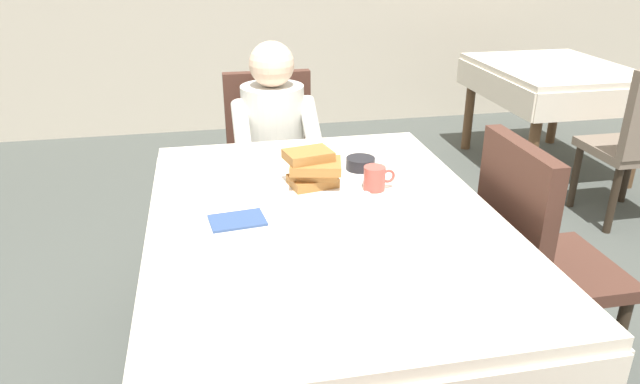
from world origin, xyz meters
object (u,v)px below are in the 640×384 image
at_px(cup_coffee, 375,178).
at_px(syrup_pitcher, 237,166).
at_px(bowl_butter, 360,163).
at_px(spoon_near_edge, 320,229).
at_px(chair_right_side, 534,248).
at_px(plate_breakfast, 312,187).
at_px(fork_left_of_plate, 258,195).
at_px(breakfast_stack, 313,168).
at_px(background_table_far, 553,82).
at_px(dining_table_main, 324,238).
at_px(chair_diner, 272,153).
at_px(diner_person, 274,137).
at_px(knife_right_of_plate, 365,186).

xyz_separation_m(cup_coffee, syrup_pitcher, (-0.46, 0.23, -0.01)).
distance_m(bowl_butter, spoon_near_edge, 0.53).
xyz_separation_m(chair_right_side, spoon_near_edge, (-0.80, -0.11, 0.21)).
relative_size(bowl_butter, syrup_pitcher, 1.38).
relative_size(plate_breakfast, fork_left_of_plate, 1.56).
distance_m(breakfast_stack, spoon_near_edge, 0.32).
distance_m(breakfast_stack, bowl_butter, 0.27).
distance_m(breakfast_stack, background_table_far, 2.69).
bearing_deg(spoon_near_edge, fork_left_of_plate, 118.58).
xyz_separation_m(dining_table_main, chair_right_side, (0.77, 0.00, -0.12)).
distance_m(dining_table_main, syrup_pitcher, 0.47).
distance_m(chair_diner, diner_person, 0.21).
relative_size(knife_right_of_plate, background_table_far, 0.18).
bearing_deg(bowl_butter, dining_table_main, -121.05).
distance_m(chair_diner, chair_right_side, 1.42).
distance_m(diner_person, bowl_butter, 0.71).
height_order(dining_table_main, fork_left_of_plate, fork_left_of_plate).
height_order(breakfast_stack, spoon_near_edge, breakfast_stack).
height_order(diner_person, cup_coffee, diner_person).
xyz_separation_m(breakfast_stack, knife_right_of_plate, (0.18, -0.02, -0.08)).
xyz_separation_m(plate_breakfast, syrup_pitcher, (-0.25, 0.18, 0.03)).
bearing_deg(plate_breakfast, chair_right_side, -14.76).
relative_size(plate_breakfast, breakfast_stack, 1.34).
height_order(cup_coffee, bowl_butter, cup_coffee).
relative_size(breakfast_stack, spoon_near_edge, 1.40).
bearing_deg(background_table_far, diner_person, -155.15).
height_order(diner_person, knife_right_of_plate, diner_person).
bearing_deg(syrup_pitcher, plate_breakfast, -36.15).
bearing_deg(breakfast_stack, knife_right_of_plate, -5.35).
bearing_deg(plate_breakfast, syrup_pitcher, 143.85).
bearing_deg(breakfast_stack, cup_coffee, -11.93).
height_order(syrup_pitcher, background_table_far, syrup_pitcher).
height_order(syrup_pitcher, knife_right_of_plate, syrup_pitcher).
relative_size(breakfast_stack, knife_right_of_plate, 1.05).
xyz_separation_m(diner_person, cup_coffee, (0.25, -0.86, 0.11)).
height_order(plate_breakfast, bowl_butter, bowl_butter).
bearing_deg(background_table_far, dining_table_main, -135.83).
distance_m(dining_table_main, plate_breakfast, 0.23).
bearing_deg(knife_right_of_plate, plate_breakfast, 90.70).
distance_m(dining_table_main, chair_diner, 1.18).
height_order(dining_table_main, cup_coffee, cup_coffee).
xyz_separation_m(breakfast_stack, syrup_pitcher, (-0.25, 0.18, -0.04)).
bearing_deg(fork_left_of_plate, cup_coffee, -88.16).
relative_size(chair_right_side, syrup_pitcher, 11.63).
distance_m(chair_diner, background_table_far, 2.21).
bearing_deg(chair_diner, chair_right_side, 124.52).
bearing_deg(chair_diner, bowl_butter, 107.00).
xyz_separation_m(chair_diner, diner_person, (-0.00, -0.16, 0.14)).
bearing_deg(plate_breakfast, chair_diner, 91.83).
distance_m(diner_person, knife_right_of_plate, 0.86).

